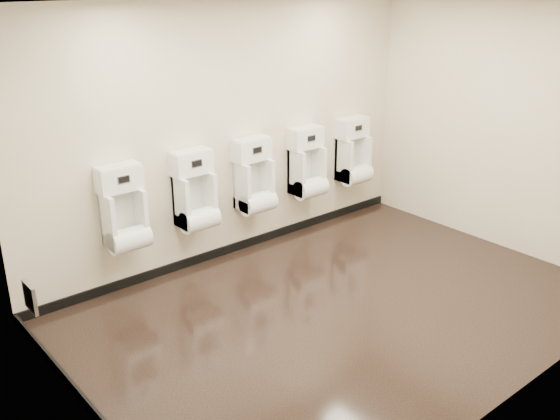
{
  "coord_description": "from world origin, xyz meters",
  "views": [
    {
      "loc": [
        -3.81,
        -3.63,
        3.04
      ],
      "look_at": [
        -0.32,
        0.55,
        0.94
      ],
      "focal_mm": 40.0,
      "sensor_mm": 36.0,
      "label": 1
    }
  ],
  "objects_px": {
    "access_panel": "(30,297)",
    "urinal_3": "(307,168)",
    "urinal_1": "(195,197)",
    "urinal_4": "(354,156)",
    "urinal_0": "(124,215)",
    "urinal_2": "(254,181)"
  },
  "relations": [
    {
      "from": "urinal_2",
      "to": "urinal_3",
      "type": "relative_size",
      "value": 1.0
    },
    {
      "from": "urinal_4",
      "to": "urinal_0",
      "type": "bearing_deg",
      "value": 180.0
    },
    {
      "from": "urinal_1",
      "to": "urinal_2",
      "type": "relative_size",
      "value": 1.0
    },
    {
      "from": "urinal_0",
      "to": "urinal_3",
      "type": "distance_m",
      "value": 2.38
    },
    {
      "from": "urinal_3",
      "to": "urinal_0",
      "type": "bearing_deg",
      "value": 180.0
    },
    {
      "from": "access_panel",
      "to": "urinal_1",
      "type": "bearing_deg",
      "value": 12.02
    },
    {
      "from": "urinal_0",
      "to": "urinal_2",
      "type": "xyz_separation_m",
      "value": [
        1.58,
        0.0,
        0.0
      ]
    },
    {
      "from": "access_panel",
      "to": "urinal_2",
      "type": "relative_size",
      "value": 0.3
    },
    {
      "from": "access_panel",
      "to": "urinal_0",
      "type": "xyz_separation_m",
      "value": [
        1.09,
        0.4,
        0.34
      ]
    },
    {
      "from": "urinal_1",
      "to": "urinal_3",
      "type": "height_order",
      "value": "same"
    },
    {
      "from": "urinal_0",
      "to": "urinal_4",
      "type": "bearing_deg",
      "value": 0.0
    },
    {
      "from": "urinal_4",
      "to": "urinal_3",
      "type": "bearing_deg",
      "value": 180.0
    },
    {
      "from": "urinal_0",
      "to": "urinal_3",
      "type": "bearing_deg",
      "value": 0.0
    },
    {
      "from": "access_panel",
      "to": "urinal_3",
      "type": "bearing_deg",
      "value": 6.64
    },
    {
      "from": "urinal_0",
      "to": "urinal_1",
      "type": "xyz_separation_m",
      "value": [
        0.8,
        0.0,
        0.0
      ]
    },
    {
      "from": "access_panel",
      "to": "urinal_0",
      "type": "height_order",
      "value": "urinal_0"
    },
    {
      "from": "urinal_0",
      "to": "urinal_1",
      "type": "relative_size",
      "value": 1.0
    },
    {
      "from": "urinal_1",
      "to": "urinal_3",
      "type": "bearing_deg",
      "value": 0.0
    },
    {
      "from": "access_panel",
      "to": "urinal_3",
      "type": "height_order",
      "value": "urinal_3"
    },
    {
      "from": "urinal_0",
      "to": "urinal_3",
      "type": "relative_size",
      "value": 1.0
    },
    {
      "from": "urinal_0",
      "to": "urinal_4",
      "type": "height_order",
      "value": "same"
    },
    {
      "from": "urinal_3",
      "to": "urinal_4",
      "type": "relative_size",
      "value": 1.0
    }
  ]
}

